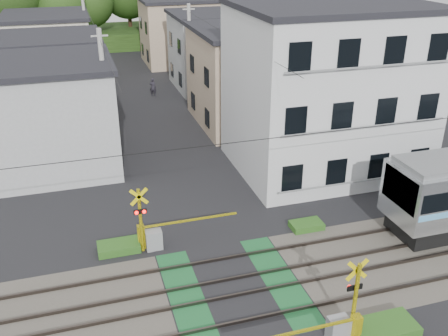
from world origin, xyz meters
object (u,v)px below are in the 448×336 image
object	(u,v)px
crossing_signal_near	(342,324)
apartment_block	(327,89)
pedestrian	(153,87)
crossing_signal_far	(151,234)

from	to	relation	value
crossing_signal_near	apartment_block	world-z (taller)	apartment_block
crossing_signal_near	apartment_block	size ratio (longest dim) A/B	0.46
apartment_block	pedestrian	world-z (taller)	apartment_block
crossing_signal_far	pedestrian	bearing A→B (deg)	80.27
pedestrian	crossing_signal_far	bearing A→B (deg)	103.39
crossing_signal_near	pedestrian	bearing A→B (deg)	92.41
crossing_signal_near	crossing_signal_far	distance (m)	8.95
crossing_signal_near	crossing_signal_far	xyz separation A→B (m)	(-5.17, 7.31, 0.00)
crossing_signal_near	crossing_signal_far	world-z (taller)	same
pedestrian	crossing_signal_near	bearing A→B (deg)	115.53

